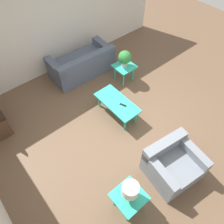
% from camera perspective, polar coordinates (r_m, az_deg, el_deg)
% --- Properties ---
extents(ground_plane, '(14.00, 14.00, 0.00)m').
position_cam_1_polar(ground_plane, '(5.29, 3.66, -3.86)').
color(ground_plane, brown).
extents(wall_right, '(0.12, 7.20, 2.70)m').
position_cam_1_polar(wall_right, '(6.36, -16.01, 21.28)').
color(wall_right, silver).
rests_on(wall_right, ground_plane).
extents(sofa, '(1.00, 1.84, 0.76)m').
position_cam_1_polar(sofa, '(6.50, -7.73, 12.19)').
color(sofa, '#4C566B').
rests_on(sofa, ground_plane).
extents(armchair, '(1.01, 1.08, 0.75)m').
position_cam_1_polar(armchair, '(4.60, 15.46, -13.02)').
color(armchair, slate).
rests_on(armchair, ground_plane).
extents(coffee_table, '(1.15, 0.54, 0.44)m').
position_cam_1_polar(coffee_table, '(5.23, 1.33, 2.26)').
color(coffee_table, '#2DB79E').
rests_on(coffee_table, ground_plane).
extents(side_table_plant, '(0.53, 0.53, 0.49)m').
position_cam_1_polar(side_table_plant, '(6.14, 3.22, 11.41)').
color(side_table_plant, '#2DB79E').
rests_on(side_table_plant, ground_plane).
extents(side_table_lamp, '(0.53, 0.53, 0.49)m').
position_cam_1_polar(side_table_lamp, '(4.09, 4.44, -21.41)').
color(side_table_lamp, '#2DB79E').
rests_on(side_table_lamp, ground_plane).
extents(potted_plant, '(0.35, 0.35, 0.46)m').
position_cam_1_polar(potted_plant, '(5.93, 3.37, 13.96)').
color(potted_plant, '#B2ADA3').
rests_on(potted_plant, side_table_plant).
extents(table_lamp, '(0.28, 0.28, 0.43)m').
position_cam_1_polar(table_lamp, '(3.75, 4.78, -19.74)').
color(table_lamp, '#997F4C').
rests_on(table_lamp, side_table_lamp).
extents(remote_control, '(0.16, 0.10, 0.02)m').
position_cam_1_polar(remote_control, '(5.12, 2.88, 1.87)').
color(remote_control, black).
rests_on(remote_control, coffee_table).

